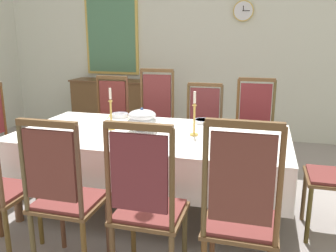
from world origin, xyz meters
name	(u,v)px	position (x,y,z in m)	size (l,w,h in m)	color
ground	(147,221)	(0.00, 0.00, -0.02)	(6.83, 5.78, 0.04)	gray
back_wall	(205,28)	(0.00, 2.93, 1.71)	(6.83, 0.08, 3.42)	silver
dining_table	(152,140)	(0.00, 0.17, 0.69)	(2.37, 1.18, 0.76)	brown
tablecloth	(152,142)	(0.00, 0.17, 0.68)	(2.39, 1.20, 0.36)	white
chair_north_a	(109,121)	(-0.87, 1.16, 0.58)	(0.44, 0.42, 1.12)	brown
chair_south_b	(64,194)	(-0.29, -0.83, 0.58)	(0.44, 0.42, 1.11)	brown
chair_north_b	(154,121)	(-0.29, 1.17, 0.62)	(0.44, 0.42, 1.22)	brown
chair_south_c	(147,204)	(0.29, -0.83, 0.59)	(0.44, 0.42, 1.13)	brown
chair_north_c	(202,129)	(0.29, 1.16, 0.57)	(0.44, 0.42, 1.08)	brown
chair_south_d	(241,214)	(0.86, -0.84, 0.60)	(0.44, 0.42, 1.18)	brown
chair_north_d	(254,130)	(0.86, 1.16, 0.59)	(0.44, 0.42, 1.15)	brown
chair_head_west	(3,138)	(-1.59, 0.17, 0.58)	(0.42, 0.44, 1.13)	brown
soup_tureen	(142,120)	(-0.09, 0.17, 0.87)	(0.27, 0.27, 0.22)	silver
candlestick_west	(111,113)	(-0.38, 0.17, 0.92)	(0.07, 0.07, 0.38)	gold
candlestick_east	(194,118)	(0.38, 0.17, 0.92)	(0.07, 0.07, 0.38)	gold
bowl_near_left	(120,115)	(-0.51, 0.65, 0.79)	(0.18, 0.18, 0.04)	silver
bowl_near_right	(140,117)	(-0.27, 0.63, 0.79)	(0.18, 0.18, 0.04)	silver
bowl_far_left	(203,121)	(0.38, 0.63, 0.78)	(0.18, 0.18, 0.04)	silver
bowl_far_right	(48,136)	(-0.78, -0.25, 0.79)	(0.18, 0.18, 0.04)	silver
spoon_primary	(110,116)	(-0.63, 0.68, 0.77)	(0.05, 0.18, 0.01)	gold
spoon_secondary	(130,117)	(-0.40, 0.66, 0.77)	(0.03, 0.18, 0.01)	gold
sideboard	(116,107)	(-1.41, 2.61, 0.45)	(1.44, 0.48, 0.90)	brown
mounted_clock	(243,11)	(0.57, 2.86, 1.96)	(0.30, 0.06, 0.30)	#D1B251
framed_painting	(111,27)	(-1.55, 2.87, 1.75)	(0.92, 0.05, 1.55)	#D1B251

